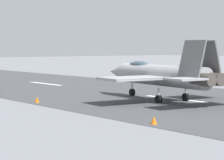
{
  "coord_description": "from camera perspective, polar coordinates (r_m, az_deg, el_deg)",
  "views": [
    {
      "loc": [
        -30.17,
        33.05,
        4.99
      ],
      "look_at": [
        1.18,
        7.82,
        2.2
      ],
      "focal_mm": 74.13,
      "sensor_mm": 36.0,
      "label": 1
    }
  ],
  "objects": [
    {
      "name": "ground_plane",
      "position": [
        45.02,
        8.74,
        -2.44
      ],
      "size": [
        400.0,
        400.0,
        0.0
      ],
      "primitive_type": "plane",
      "color": "slate"
    },
    {
      "name": "runway_strip",
      "position": [
        45.01,
        8.76,
        -2.43
      ],
      "size": [
        240.0,
        26.0,
        0.02
      ],
      "color": "#3E4042",
      "rests_on": "ground"
    },
    {
      "name": "fighter_jet",
      "position": [
        44.2,
        5.93,
        0.67
      ],
      "size": [
        17.11,
        13.63,
        5.66
      ],
      "color": "#99999D",
      "rests_on": "ground"
    },
    {
      "name": "marker_cone_near",
      "position": [
        30.4,
        5.18,
        -4.98
      ],
      "size": [
        0.44,
        0.44,
        0.55
      ],
      "primitive_type": "cone",
      "color": "orange",
      "rests_on": "ground"
    },
    {
      "name": "marker_cone_mid",
      "position": [
        42.63,
        -9.25,
        -2.43
      ],
      "size": [
        0.44,
        0.44,
        0.55
      ],
      "primitive_type": "cone",
      "color": "orange",
      "rests_on": "ground"
    }
  ]
}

